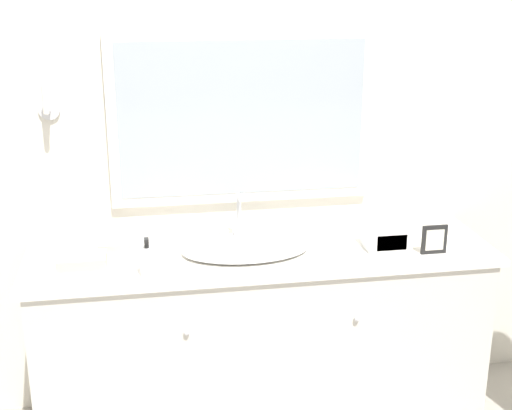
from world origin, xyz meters
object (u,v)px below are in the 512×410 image
object	(u,v)px
sink_basin	(245,248)
soap_bottle	(147,262)
picture_frame	(434,239)
appliance_box	(387,237)

from	to	relation	value
sink_basin	soap_bottle	distance (m)	0.46
picture_frame	appliance_box	bearing A→B (deg)	152.61
sink_basin	appliance_box	world-z (taller)	sink_basin
appliance_box	picture_frame	xyz separation A→B (m)	(0.18, -0.09, 0.01)
sink_basin	appliance_box	size ratio (longest dim) A/B	2.97
soap_bottle	picture_frame	world-z (taller)	soap_bottle
soap_bottle	picture_frame	distance (m)	1.20
soap_bottle	picture_frame	size ratio (longest dim) A/B	1.32
appliance_box	picture_frame	distance (m)	0.20
soap_bottle	appliance_box	size ratio (longest dim) A/B	0.91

